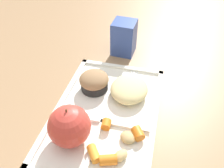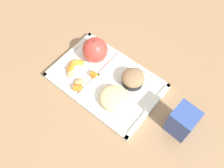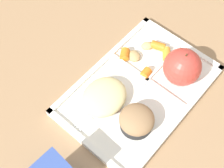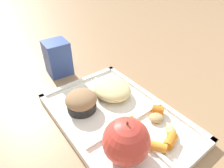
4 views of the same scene
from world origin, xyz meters
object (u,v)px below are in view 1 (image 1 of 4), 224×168
(plastic_fork, at_px, (130,82))
(milk_carton, at_px, (124,38))
(lunch_tray, at_px, (106,114))
(bran_muffin, at_px, (94,81))
(green_apple, at_px, (69,126))

(plastic_fork, bearing_deg, milk_carton, 18.25)
(lunch_tray, distance_m, bran_muffin, 0.10)
(bran_muffin, bearing_deg, plastic_fork, -62.11)
(green_apple, height_order, bran_muffin, green_apple)
(bran_muffin, height_order, milk_carton, milk_carton)
(green_apple, relative_size, plastic_fork, 0.69)
(lunch_tray, relative_size, milk_carton, 3.39)
(lunch_tray, distance_m, plastic_fork, 0.13)
(lunch_tray, xyz_separation_m, milk_carton, (0.28, 0.02, 0.05))
(lunch_tray, height_order, plastic_fork, lunch_tray)
(lunch_tray, bearing_deg, bran_muffin, 34.48)
(lunch_tray, bearing_deg, milk_carton, 3.23)
(lunch_tray, distance_m, milk_carton, 0.29)
(lunch_tray, height_order, green_apple, green_apple)
(green_apple, height_order, plastic_fork, green_apple)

